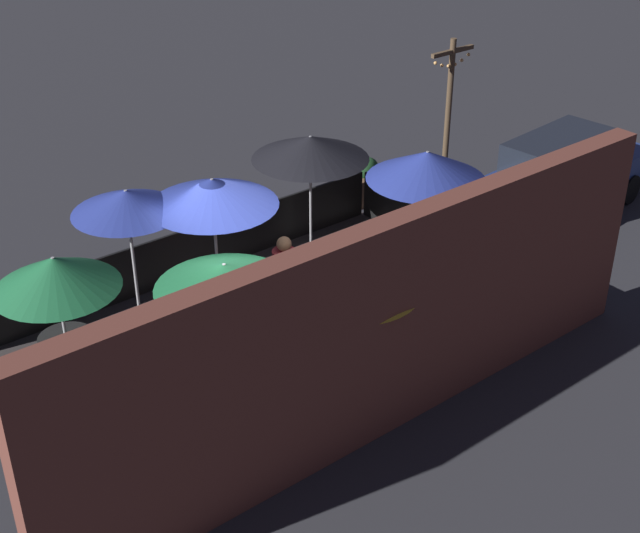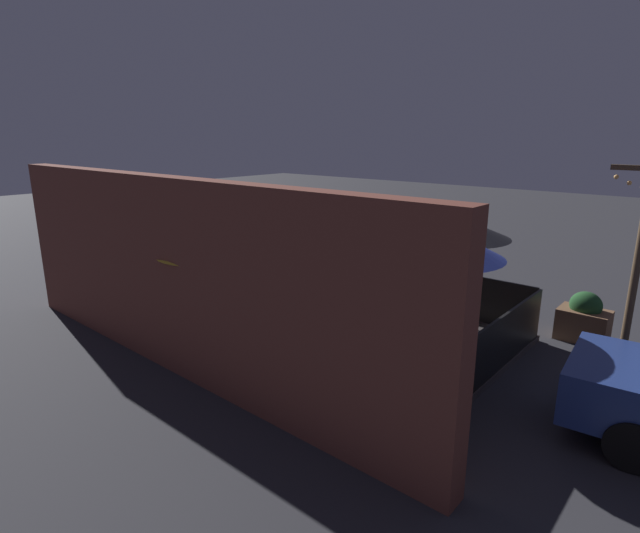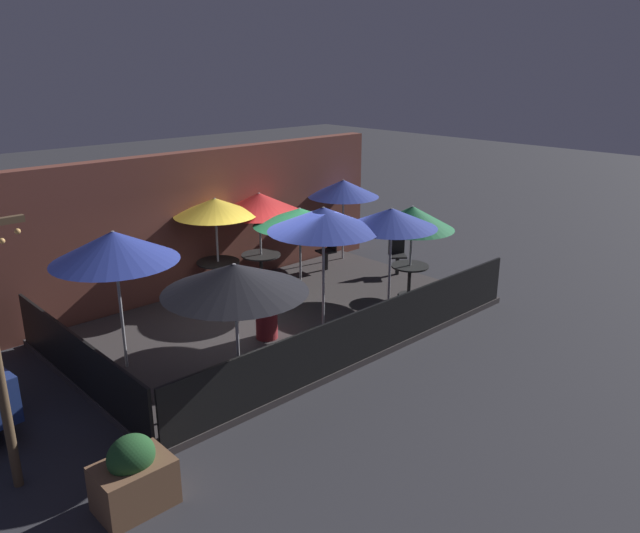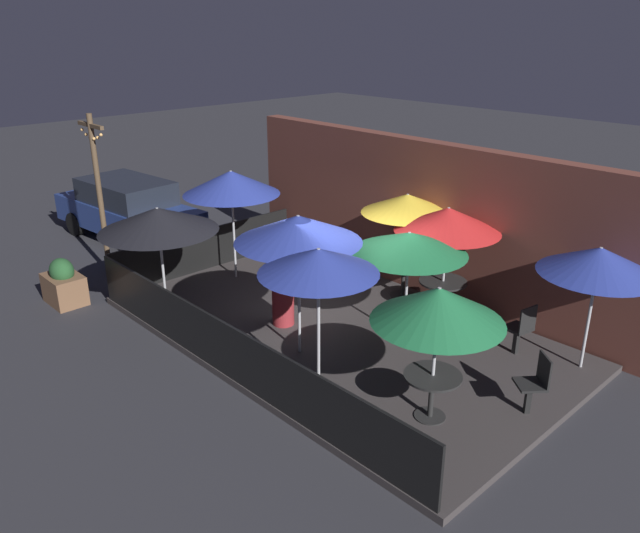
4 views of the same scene
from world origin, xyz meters
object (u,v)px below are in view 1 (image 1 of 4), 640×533
object	(u,v)px
patio_umbrella_0	(355,278)
patio_umbrella_3	(92,390)
patio_chair_1	(39,411)
patio_umbrella_2	(55,273)
patio_umbrella_4	(310,148)
dining_table_2	(67,345)
patio_chair_0	(157,432)
patio_umbrella_1	(284,303)
patio_umbrella_8	(427,166)
patio_umbrella_7	(225,276)
parked_car_0	(563,174)
patio_umbrella_5	(212,192)
dining_table_1	(286,387)
light_post	(448,118)
patio_umbrella_6	(127,202)
planter_box	(366,182)
dining_table_0	(353,362)
patron_0	(285,275)

from	to	relation	value
patio_umbrella_0	patio_umbrella_3	world-z (taller)	patio_umbrella_0
patio_umbrella_3	patio_chair_1	world-z (taller)	patio_umbrella_3
patio_umbrella_2	patio_umbrella_4	size ratio (longest dim) A/B	0.92
dining_table_2	patio_chair_0	bearing A→B (deg)	91.46
patio_umbrella_3	patio_chair_1	xyz separation A→B (m)	(0.09, -1.80, -1.38)
patio_umbrella_1	patio_umbrella_8	bearing A→B (deg)	-157.97
patio_umbrella_4	patio_umbrella_7	distance (m)	4.55
patio_umbrella_3	parked_car_0	xyz separation A→B (m)	(-11.48, -2.12, -1.16)
patio_umbrella_5	patio_chair_0	size ratio (longest dim) A/B	2.61
patio_umbrella_1	dining_table_1	size ratio (longest dim) A/B	2.37
patio_umbrella_5	light_post	bearing A→B (deg)	-174.05
patio_umbrella_5	patio_chair_1	size ratio (longest dim) A/B	2.64
patio_umbrella_5	patio_chair_1	xyz separation A→B (m)	(3.70, 1.25, -1.73)
dining_table_1	patio_umbrella_6	bearing A→B (deg)	-84.39
patio_umbrella_4	dining_table_1	world-z (taller)	patio_umbrella_4
patio_umbrella_7	patio_chair_1	world-z (taller)	patio_umbrella_7
patio_umbrella_0	patio_umbrella_8	size ratio (longest dim) A/B	0.90
patio_umbrella_2	planter_box	xyz separation A→B (m)	(-7.80, -2.11, -1.49)
dining_table_0	dining_table_2	world-z (taller)	dining_table_0
patio_umbrella_4	parked_car_0	distance (m)	5.63
patio_umbrella_0	patio_umbrella_7	world-z (taller)	patio_umbrella_0
patio_umbrella_4	patio_umbrella_8	xyz separation A→B (m)	(-0.79, 2.21, 0.17)
patio_chair_0	parked_car_0	xyz separation A→B (m)	(-10.55, -1.72, 0.21)
patio_umbrella_5	patio_umbrella_6	world-z (taller)	patio_umbrella_5
patio_umbrella_2	dining_table_1	xyz separation A→B (m)	(-1.93, 2.89, -1.22)
dining_table_2	patio_chair_0	size ratio (longest dim) A/B	0.88
patio_umbrella_1	patio_chair_1	world-z (taller)	patio_umbrella_1
patio_umbrella_7	patron_0	distance (m)	2.61
patio_umbrella_2	patio_chair_0	distance (m)	2.86
dining_table_0	patio_umbrella_4	bearing A→B (deg)	-120.78
dining_table_2	dining_table_0	bearing A→B (deg)	134.78
patio_chair_0	patio_umbrella_5	bearing A→B (deg)	54.69
patio_umbrella_3	patio_umbrella_2	bearing A→B (deg)	-106.28
patio_umbrella_3	patron_0	xyz separation A→B (m)	(-4.62, -2.56, -1.31)
patio_umbrella_1	patio_umbrella_7	bearing A→B (deg)	-84.87
patron_0	light_post	size ratio (longest dim) A/B	0.36
light_post	parked_car_0	size ratio (longest dim) A/B	0.78
patio_umbrella_5	patio_umbrella_7	bearing A→B (deg)	61.59
patio_umbrella_5	patio_umbrella_6	distance (m)	1.34
patio_umbrella_8	parked_car_0	world-z (taller)	patio_umbrella_8
patio_umbrella_5	dining_table_2	bearing A→B (deg)	1.83
dining_table_2	planter_box	world-z (taller)	planter_box
patio_chair_1	patron_0	bearing A→B (deg)	-41.46
patio_umbrella_3	patron_0	distance (m)	5.44
dining_table_0	light_post	bearing A→B (deg)	-146.49
planter_box	patio_chair_0	bearing A→B (deg)	31.14
patio_umbrella_1	patio_chair_0	distance (m)	2.37
patio_umbrella_8	patio_umbrella_6	bearing A→B (deg)	-21.80
patio_umbrella_1	patron_0	bearing A→B (deg)	-126.28
patio_umbrella_2	dining_table_1	size ratio (longest dim) A/B	2.23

